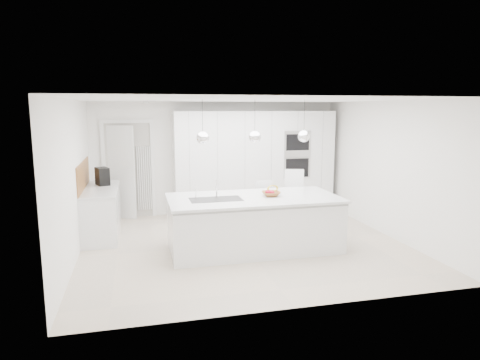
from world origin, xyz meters
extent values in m
plane|color=beige|center=(0.00, 0.00, 0.00)|extent=(5.50, 5.50, 0.00)
plane|color=white|center=(0.00, 2.50, 1.25)|extent=(5.50, 0.00, 5.50)
plane|color=white|center=(-2.75, 0.00, 1.25)|extent=(0.00, 5.00, 5.00)
plane|color=white|center=(0.00, 0.00, 2.50)|extent=(5.50, 5.50, 0.00)
cube|color=white|center=(0.80, 2.20, 1.15)|extent=(3.60, 0.60, 2.30)
cube|color=white|center=(-2.20, 2.42, 1.00)|extent=(0.76, 0.38, 2.00)
cube|color=white|center=(-2.45, 1.20, 0.43)|extent=(0.60, 1.80, 0.86)
cube|color=silver|center=(-2.45, 1.20, 0.88)|extent=(0.62, 1.82, 0.04)
cube|color=#9A6637|center=(-2.74, 1.20, 1.15)|extent=(0.02, 1.80, 0.50)
cube|color=white|center=(0.10, -0.30, 0.43)|extent=(2.80, 1.20, 0.86)
cube|color=silver|center=(0.10, -0.25, 0.88)|extent=(2.84, 1.40, 0.04)
cylinder|color=white|center=(-0.50, -0.10, 1.05)|extent=(0.02, 0.02, 0.30)
sphere|color=white|center=(-0.75, -0.30, 1.90)|extent=(0.20, 0.20, 0.20)
sphere|color=white|center=(0.10, -0.30, 1.90)|extent=(0.20, 0.20, 0.20)
sphere|color=white|center=(0.95, -0.30, 1.90)|extent=(0.20, 0.20, 0.20)
imported|color=#9A6637|center=(0.40, -0.26, 0.94)|extent=(0.34, 0.34, 0.08)
cube|color=black|center=(-2.43, 1.52, 1.07)|extent=(0.30, 0.37, 0.34)
sphere|color=#B50D25|center=(0.34, -0.25, 0.97)|extent=(0.08, 0.08, 0.08)
sphere|color=#B50D25|center=(0.35, -0.27, 0.97)|extent=(0.07, 0.07, 0.07)
sphere|color=#B50D25|center=(0.41, -0.32, 0.97)|extent=(0.08, 0.08, 0.08)
sphere|color=#B50D25|center=(0.37, -0.29, 0.97)|extent=(0.08, 0.08, 0.08)
torus|color=gold|center=(0.44, -0.23, 1.02)|extent=(0.25, 0.18, 0.23)
camera|label=1|loc=(-1.77, -6.99, 2.36)|focal=32.00mm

